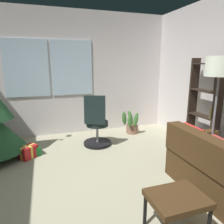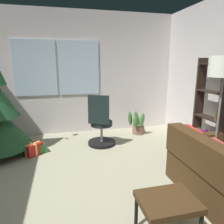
# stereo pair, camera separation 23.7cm
# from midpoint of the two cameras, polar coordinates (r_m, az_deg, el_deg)

# --- Properties ---
(ground_plane) EXTENTS (4.75, 5.08, 0.10)m
(ground_plane) POSITION_cam_midpoint_polar(r_m,az_deg,el_deg) (2.88, -3.14, -22.56)
(ground_plane) COLOR #9F9B80
(wall_back_with_windows) EXTENTS (4.75, 0.12, 2.77)m
(wall_back_with_windows) POSITION_cam_midpoint_polar(r_m,az_deg,el_deg) (4.90, -9.28, 10.36)
(wall_back_with_windows) COLOR silver
(wall_back_with_windows) RESTS_ON ground_plane
(footstool) EXTENTS (0.53, 0.42, 0.42)m
(footstool) POSITION_cam_midpoint_polar(r_m,az_deg,el_deg) (2.19, 18.31, -22.99)
(footstool) COLOR #402B16
(footstool) RESTS_ON ground_plane
(gift_box_red) EXTENTS (0.35, 0.34, 0.22)m
(gift_box_red) POSITION_cam_midpoint_polar(r_m,az_deg,el_deg) (4.04, -19.32, -9.65)
(gift_box_red) COLOR red
(gift_box_red) RESTS_ON ground_plane
(gift_box_green) EXTENTS (0.30, 0.34, 0.17)m
(gift_box_green) POSITION_cam_midpoint_polar(r_m,az_deg,el_deg) (4.14, -18.25, -9.39)
(gift_box_green) COLOR #1E722D
(gift_box_green) RESTS_ON ground_plane
(office_chair) EXTENTS (0.56, 0.58, 1.04)m
(office_chair) POSITION_cam_midpoint_polar(r_m,az_deg,el_deg) (4.14, -1.49, -3.97)
(office_chair) COLOR black
(office_chair) RESTS_ON ground_plane
(bookshelf) EXTENTS (0.18, 0.64, 1.72)m
(bookshelf) POSITION_cam_midpoint_polar(r_m,az_deg,el_deg) (4.00, 26.74, -0.96)
(bookshelf) COLOR black
(bookshelf) RESTS_ON ground_plane
(floor_lamp) EXTENTS (0.40, 0.40, 1.73)m
(floor_lamp) POSITION_cam_midpoint_polar(r_m,az_deg,el_deg) (3.27, 30.25, 9.04)
(floor_lamp) COLOR slate
(floor_lamp) RESTS_ON ground_plane
(potted_plant) EXTENTS (0.41, 0.38, 0.54)m
(potted_plant) POSITION_cam_midpoint_polar(r_m,az_deg,el_deg) (4.91, 8.36, -3.57)
(potted_plant) COLOR brown
(potted_plant) RESTS_ON ground_plane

